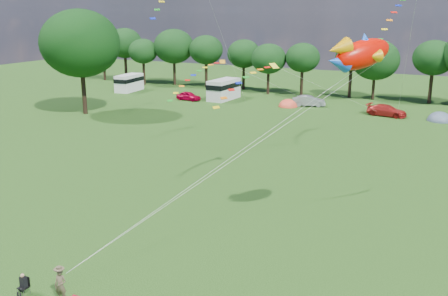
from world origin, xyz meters
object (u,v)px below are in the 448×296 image
at_px(tent_greyblue, 439,121).
at_px(kite_flyer, 61,285).
at_px(car_a, 189,96).
at_px(car_c, 387,110).
at_px(big_tree, 80,43).
at_px(campervan_b, 224,89).
at_px(fish_kite, 358,54).
at_px(car_b, 309,101).
at_px(campervan_a, 129,82).
at_px(tent_orange, 288,106).
at_px(camp_chair, 24,282).

distance_m(tent_greyblue, kite_flyer, 51.80).
height_order(car_a, car_c, car_c).
bearing_deg(big_tree, car_a, 64.28).
relative_size(campervan_b, tent_greyblue, 1.92).
height_order(campervan_b, fish_kite, fish_kite).
bearing_deg(tent_greyblue, car_a, -178.24).
relative_size(car_b, campervan_a, 0.74).
bearing_deg(tent_orange, big_tree, -143.36).
height_order(campervan_b, tent_orange, campervan_b).
height_order(campervan_a, kite_flyer, campervan_a).
bearing_deg(campervan_a, car_c, -97.59).
xyz_separation_m(car_b, car_c, (10.91, -2.17, -0.03)).
xyz_separation_m(big_tree, car_b, (24.62, 18.00, -8.26)).
xyz_separation_m(campervan_b, fish_kite, (27.83, -41.23, 9.31)).
xyz_separation_m(car_b, tent_orange, (-2.52, -1.56, -0.73)).
height_order(kite_flyer, fish_kite, fish_kite).
relative_size(campervan_b, kite_flyer, 3.83).
bearing_deg(tent_orange, fish_kite, -66.74).
bearing_deg(fish_kite, car_b, 55.99).
distance_m(tent_orange, kite_flyer, 51.23).
bearing_deg(campervan_b, tent_greyblue, -90.26).
bearing_deg(fish_kite, campervan_b, 70.58).
relative_size(car_a, tent_greyblue, 1.20).
bearing_deg(car_a, car_c, -80.68).
distance_m(car_a, camp_chair, 53.11).
bearing_deg(fish_kite, kite_flyer, 172.14).
xyz_separation_m(big_tree, car_a, (7.06, 14.66, -8.36)).
bearing_deg(tent_greyblue, campervan_b, 176.27).
xyz_separation_m(car_a, tent_orange, (15.04, 1.78, -0.64)).
bearing_deg(campervan_a, car_b, -94.59).
bearing_deg(tent_greyblue, fish_kite, -93.71).
xyz_separation_m(tent_greyblue, fish_kite, (-2.55, -39.25, 10.91)).
height_order(tent_orange, tent_greyblue, tent_greyblue).
relative_size(car_a, car_b, 0.92).
height_order(big_tree, car_b, big_tree).
xyz_separation_m(big_tree, fish_kite, (39.28, -23.52, 1.92)).
height_order(car_c, fish_kite, fish_kite).
relative_size(big_tree, camp_chair, 11.83).
bearing_deg(kite_flyer, fish_kite, 36.67).
bearing_deg(car_b, kite_flyer, 165.97).
bearing_deg(fish_kite, tent_greyblue, 32.84).
xyz_separation_m(car_b, camp_chair, (2.03, -52.71, -0.09)).
bearing_deg(tent_orange, kite_flyer, -82.66).
xyz_separation_m(car_b, kite_flyer, (4.03, -52.37, 0.07)).
distance_m(car_c, fish_kite, 40.82).
bearing_deg(tent_orange, car_b, 31.81).
height_order(car_b, fish_kite, fish_kite).
xyz_separation_m(big_tree, tent_greyblue, (41.82, 15.72, -9.00)).
relative_size(car_b, tent_orange, 1.46).
bearing_deg(kite_flyer, car_c, 73.28).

